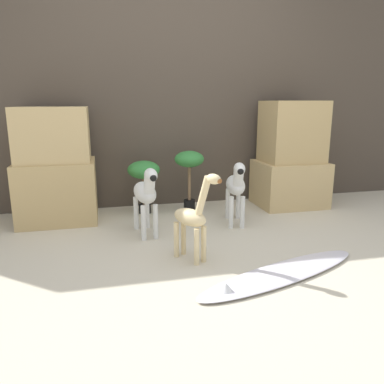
% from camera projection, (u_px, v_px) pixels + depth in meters
% --- Properties ---
extents(ground_plane, '(14.00, 14.00, 0.00)m').
position_uv_depth(ground_plane, '(221.00, 264.00, 2.56)').
color(ground_plane, beige).
extents(wall_back, '(6.40, 0.08, 2.20)m').
position_uv_depth(wall_back, '(174.00, 100.00, 3.89)').
color(wall_back, '#473D33').
rests_on(wall_back, ground_plane).
extents(rock_pillar_left, '(0.69, 0.56, 1.04)m').
position_uv_depth(rock_pillar_left, '(56.00, 168.00, 3.40)').
color(rock_pillar_left, tan).
rests_on(rock_pillar_left, ground_plane).
extents(rock_pillar_right, '(0.69, 0.56, 1.10)m').
position_uv_depth(rock_pillar_right, '(291.00, 159.00, 3.93)').
color(rock_pillar_right, tan).
rests_on(rock_pillar_right, ground_plane).
extents(zebra_right, '(0.25, 0.55, 0.60)m').
position_uv_depth(zebra_right, '(236.00, 185.00, 3.32)').
color(zebra_right, silver).
rests_on(zebra_right, ground_plane).
extents(zebra_left, '(0.21, 0.55, 0.60)m').
position_uv_depth(zebra_left, '(146.00, 193.00, 3.04)').
color(zebra_left, silver).
rests_on(zebra_left, ground_plane).
extents(giraffe_figurine, '(0.30, 0.39, 0.64)m').
position_uv_depth(giraffe_figurine, '(193.00, 218.00, 2.55)').
color(giraffe_figurine, beige).
rests_on(giraffe_figurine, ground_plane).
extents(potted_palm_front, '(0.29, 0.29, 0.61)m').
position_uv_depth(potted_palm_front, '(189.00, 164.00, 3.71)').
color(potted_palm_front, black).
rests_on(potted_palm_front, ground_plane).
extents(potted_palm_back, '(0.32, 0.32, 0.53)m').
position_uv_depth(potted_palm_back, '(144.00, 173.00, 3.65)').
color(potted_palm_back, black).
rests_on(potted_palm_back, ground_plane).
extents(surfboard, '(1.33, 0.69, 0.07)m').
position_uv_depth(surfboard, '(281.00, 273.00, 2.39)').
color(surfboard, silver).
rests_on(surfboard, ground_plane).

